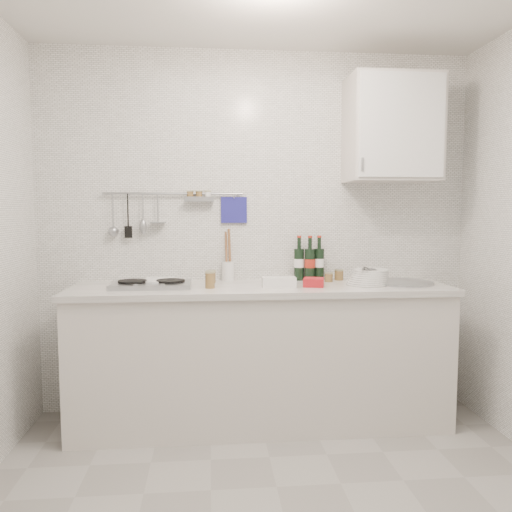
{
  "coord_description": "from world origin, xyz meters",
  "views": [
    {
      "loc": [
        -0.33,
        -2.09,
        1.4
      ],
      "look_at": [
        -0.05,
        0.9,
        1.13
      ],
      "focal_mm": 35.0,
      "sensor_mm": 36.0,
      "label": 1
    }
  ],
  "objects_px": {
    "plate_stack_hob": "(158,282)",
    "utensil_crock": "(228,268)",
    "wine_bottles": "(309,258)",
    "wall_cabinet": "(392,129)",
    "plate_stack_sink": "(369,277)"
  },
  "relations": [
    {
      "from": "utensil_crock",
      "to": "plate_stack_hob",
      "type": "bearing_deg",
      "value": -159.09
    },
    {
      "from": "wall_cabinet",
      "to": "plate_stack_sink",
      "type": "distance_m",
      "value": 1.01
    },
    {
      "from": "plate_stack_hob",
      "to": "utensil_crock",
      "type": "bearing_deg",
      "value": 20.91
    },
    {
      "from": "plate_stack_sink",
      "to": "utensil_crock",
      "type": "bearing_deg",
      "value": 164.18
    },
    {
      "from": "plate_stack_hob",
      "to": "plate_stack_sink",
      "type": "relative_size",
      "value": 0.98
    },
    {
      "from": "plate_stack_hob",
      "to": "plate_stack_sink",
      "type": "distance_m",
      "value": 1.38
    },
    {
      "from": "plate_stack_hob",
      "to": "wine_bottles",
      "type": "xyz_separation_m",
      "value": [
        1.03,
        0.15,
        0.13
      ]
    },
    {
      "from": "wine_bottles",
      "to": "plate_stack_hob",
      "type": "bearing_deg",
      "value": -171.79
    },
    {
      "from": "plate_stack_hob",
      "to": "plate_stack_sink",
      "type": "bearing_deg",
      "value": -3.5
    },
    {
      "from": "plate_stack_sink",
      "to": "plate_stack_hob",
      "type": "bearing_deg",
      "value": 176.5
    },
    {
      "from": "plate_stack_sink",
      "to": "wine_bottles",
      "type": "xyz_separation_m",
      "value": [
        -0.35,
        0.23,
        0.11
      ]
    },
    {
      "from": "wall_cabinet",
      "to": "plate_stack_sink",
      "type": "bearing_deg",
      "value": -144.64
    },
    {
      "from": "wall_cabinet",
      "to": "utensil_crock",
      "type": "relative_size",
      "value": 1.94
    },
    {
      "from": "wall_cabinet",
      "to": "utensil_crock",
      "type": "height_order",
      "value": "wall_cabinet"
    },
    {
      "from": "wine_bottles",
      "to": "plate_stack_sink",
      "type": "bearing_deg",
      "value": -33.48
    }
  ]
}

